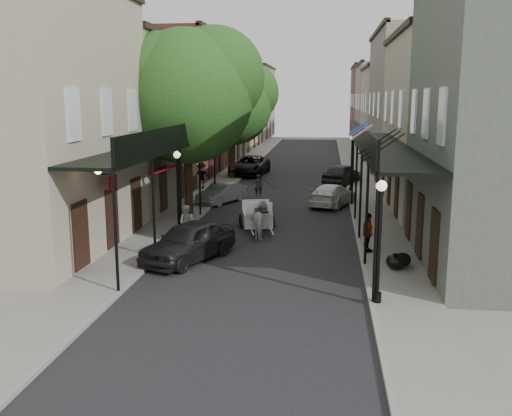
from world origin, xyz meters
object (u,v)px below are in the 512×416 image
(tree_far, at_px, (237,101))
(car_left_far, at_px, (250,165))
(pedestrian_sidewalk_left, at_px, (201,176))
(carriage, at_px, (256,204))
(tree_near, at_px, (195,91))
(lamppost_left, at_px, (178,191))
(pedestrian_sidewalk_right, at_px, (368,233))
(car_right_far, at_px, (342,174))
(lamppost_right_near, at_px, (379,240))
(lamppost_right_far, at_px, (352,163))
(car_left_mid, at_px, (222,193))
(pedestrian_walking, at_px, (187,223))
(car_left_near, at_px, (189,241))
(car_right_near, at_px, (332,195))
(horse, at_px, (262,220))

(tree_far, xyz_separation_m, car_left_far, (0.65, 2.11, -5.06))
(pedestrian_sidewalk_left, bearing_deg, car_left_far, -122.83)
(tree_far, xyz_separation_m, carriage, (3.40, -15.75, -4.80))
(tree_near, distance_m, lamppost_left, 6.10)
(pedestrian_sidewalk_right, xyz_separation_m, car_right_far, (-0.60, 18.55, -0.16))
(lamppost_right_near, xyz_separation_m, pedestrian_sidewalk_left, (-9.90, 20.51, -1.06))
(lamppost_right_far, relative_size, car_left_far, 0.67)
(car_left_mid, bearing_deg, pedestrian_sidewalk_left, 140.95)
(pedestrian_walking, relative_size, pedestrian_sidewalk_left, 0.89)
(tree_near, height_order, tree_far, tree_near)
(pedestrian_sidewalk_left, relative_size, car_left_near, 0.39)
(car_left_near, bearing_deg, tree_near, 124.63)
(pedestrian_sidewalk_left, distance_m, pedestrian_sidewalk_right, 17.87)
(pedestrian_sidewalk_left, height_order, car_left_far, pedestrian_sidewalk_left)
(lamppost_right_far, bearing_deg, tree_far, 143.49)
(tree_far, distance_m, car_right_far, 9.55)
(tree_far, bearing_deg, carriage, -77.81)
(car_left_mid, bearing_deg, tree_far, 118.57)
(lamppost_right_far, height_order, car_right_near, lamppost_right_far)
(car_right_near, bearing_deg, tree_far, -34.50)
(pedestrian_sidewalk_left, bearing_deg, tree_near, 83.86)
(pedestrian_sidewalk_right, bearing_deg, lamppost_right_far, -17.49)
(lamppost_right_near, distance_m, car_right_near, 16.11)
(tree_near, height_order, car_left_mid, tree_near)
(tree_far, relative_size, car_right_far, 1.97)
(tree_far, height_order, horse, tree_far)
(pedestrian_sidewalk_right, bearing_deg, car_left_far, 1.16)
(lamppost_left, relative_size, car_right_near, 0.86)
(lamppost_right_far, xyz_separation_m, horse, (-4.41, -12.00, -1.25))
(pedestrian_walking, xyz_separation_m, pedestrian_sidewalk_right, (7.70, -1.45, 0.13))
(lamppost_left, distance_m, pedestrian_sidewalk_right, 8.69)
(car_right_far, bearing_deg, lamppost_right_far, 116.56)
(lamppost_right_far, height_order, car_right_far, lamppost_right_far)
(tree_near, xyz_separation_m, carriage, (3.36, -1.75, -5.45))
(pedestrian_walking, bearing_deg, car_left_mid, 106.01)
(lamppost_left, xyz_separation_m, car_right_far, (7.70, 16.24, -1.30))
(pedestrian_sidewalk_left, xyz_separation_m, car_left_mid, (2.20, -4.51, -0.39))
(car_right_near, bearing_deg, lamppost_right_near, 114.77)
(carriage, distance_m, car_right_far, 14.52)
(tree_far, distance_m, car_left_far, 5.52)
(carriage, distance_m, car_right_near, 6.72)
(lamppost_right_far, xyz_separation_m, car_left_mid, (-7.70, -4.00, -1.45))
(pedestrian_sidewalk_left, bearing_deg, horse, 96.67)
(lamppost_right_near, bearing_deg, horse, 118.86)
(horse, bearing_deg, car_left_far, -93.19)
(pedestrian_walking, bearing_deg, lamppost_left, 140.63)
(tree_near, distance_m, car_left_near, 10.09)
(tree_near, xyz_separation_m, pedestrian_sidewalk_right, (8.40, -6.48, -5.58))
(lamppost_left, relative_size, car_left_far, 0.67)
(tree_far, xyz_separation_m, lamppost_right_far, (8.35, -6.18, -3.79))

